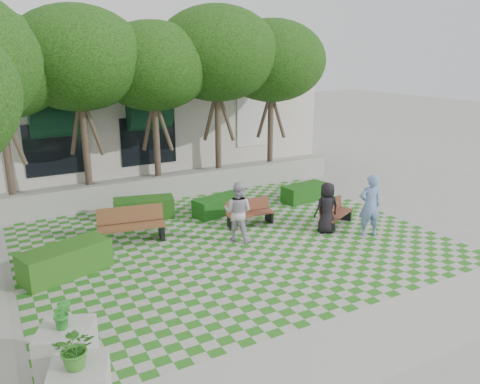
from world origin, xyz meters
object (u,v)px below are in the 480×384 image
hedge_midleft (144,208)px  person_blue (370,205)px  person_white (238,212)px  bench_east (335,214)px  hedge_east (304,192)px  hedge_west (66,261)px  bench_mid (250,213)px  bench_west (131,225)px  hedge_midright (218,206)px  planter_front (79,380)px  planter_back (67,348)px  person_dark (327,208)px

hedge_midleft → person_blue: person_blue is taller
hedge_midleft → person_white: 3.88m
bench_east → hedge_east: (0.77, 2.70, -0.08)m
hedge_west → person_blue: 8.91m
bench_mid → bench_east: bearing=-28.4°
hedge_east → hedge_west: bearing=-166.9°
bench_west → hedge_east: (7.01, 0.74, -0.18)m
hedge_midright → person_white: 2.58m
hedge_east → hedge_midleft: bearing=169.8°
bench_mid → hedge_east: bench_mid is taller
hedge_east → planter_front: size_ratio=1.18×
bench_east → hedge_midright: (-2.85, 2.88, -0.08)m
planter_back → person_white: person_white is taller
bench_west → planter_front: 7.14m
bench_west → hedge_east: 7.05m
bench_west → person_blue: (6.58, -3.15, 0.48)m
bench_mid → person_blue: (2.75, -2.63, 0.58)m
hedge_east → person_dark: bearing=-114.8°
bench_east → hedge_west: 8.39m
planter_back → hedge_midleft: bearing=62.7°
hedge_midleft → planter_front: planter_front is taller
person_dark → person_white: person_white is taller
hedge_midleft → person_dark: bearing=-41.7°
hedge_midright → planter_back: (-6.16, -6.37, 0.19)m
person_blue → person_white: (-3.75, 1.62, -0.06)m
planter_back → person_white: size_ratio=0.82×
hedge_midleft → person_dark: person_dark is taller
bench_east → hedge_east: bearing=49.2°
bench_west → planter_front: planter_front is taller
planter_front → bench_mid: bearing=42.6°
hedge_west → person_white: size_ratio=1.21×
hedge_midleft → person_blue: bearing=-41.6°
person_blue → person_dark: size_ratio=1.20×
bench_east → bench_west: 6.53m
bench_east → bench_mid: bearing=124.3°
hedge_midleft → person_blue: (5.61, -4.98, 0.63)m
planter_front → planter_back: 1.13m
person_blue → person_dark: (-0.98, 0.85, -0.17)m
planter_back → planter_front: bearing=-89.7°
hedge_midright → person_white: bearing=-102.8°
hedge_midright → planter_front: size_ratio=1.17×
bench_mid → planter_front: planter_front is taller
planter_back → hedge_midright: bearing=46.0°
hedge_west → hedge_east: bearing=13.1°
bench_mid → hedge_east: (3.18, 1.26, -0.08)m
bench_east → hedge_west: (-8.37, 0.58, -0.01)m
person_blue → hedge_east: bearing=-75.2°
bench_west → planter_front: (-2.77, -6.58, 0.13)m
hedge_west → person_dark: size_ratio=1.36×
hedge_midleft → hedge_west: hedge_west is taller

